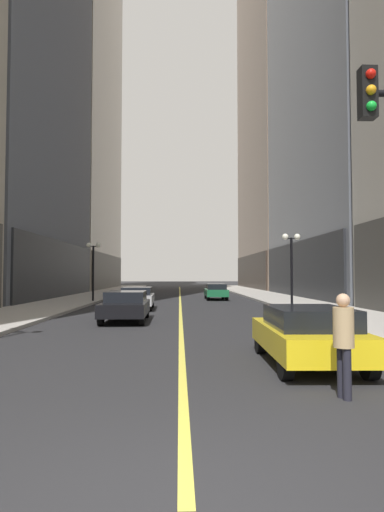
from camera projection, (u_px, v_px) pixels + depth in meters
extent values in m
plane|color=#262628|center=(180.00, 298.00, 38.67)|extent=(200.00, 200.00, 0.00)
cube|color=#ADA8A0|center=(88.00, 297.00, 38.43)|extent=(4.50, 78.00, 0.15)
cube|color=#ADA8A0|center=(271.00, 297.00, 38.92)|extent=(4.50, 78.00, 0.15)
cube|color=#E5D64C|center=(180.00, 298.00, 38.67)|extent=(0.16, 70.00, 0.01)
cube|color=#212327|center=(60.00, 270.00, 37.97)|extent=(0.50, 22.80, 5.00)
cube|color=#B7AD99|center=(71.00, 47.00, 64.75)|extent=(11.71, 26.00, 72.76)
cube|color=#403C35|center=(108.00, 272.00, 63.43)|extent=(0.50, 24.70, 5.00)
cube|color=#212327|center=(298.00, 270.00, 38.59)|extent=(0.50, 22.80, 5.00)
cube|color=gray|center=(293.00, 20.00, 65.96)|extent=(13.79, 26.00, 82.15)
cube|color=#332A23|center=(251.00, 272.00, 64.06)|extent=(0.50, 24.70, 5.00)
cube|color=yellow|center=(307.00, 338.00, 9.82)|extent=(1.96, 4.15, 0.55)
cube|color=black|center=(309.00, 318.00, 9.64)|extent=(1.70, 2.34, 0.50)
cylinder|color=black|center=(260.00, 341.00, 11.24)|extent=(0.23, 0.64, 0.64)
cylinder|color=black|center=(323.00, 341.00, 11.26)|extent=(0.23, 0.64, 0.64)
cylinder|color=black|center=(286.00, 364.00, 8.36)|extent=(0.23, 0.64, 0.64)
cylinder|color=black|center=(369.00, 363.00, 8.38)|extent=(0.23, 0.64, 0.64)
cube|color=black|center=(126.00, 308.00, 18.89)|extent=(1.96, 4.43, 0.55)
cube|color=black|center=(126.00, 297.00, 19.13)|extent=(1.70, 2.49, 0.50)
cylinder|color=black|center=(142.00, 318.00, 17.38)|extent=(0.23, 0.64, 0.64)
cylinder|color=black|center=(101.00, 318.00, 17.30)|extent=(0.23, 0.64, 0.64)
cylinder|color=black|center=(147.00, 311.00, 20.45)|extent=(0.23, 0.64, 0.64)
cylinder|color=black|center=(112.00, 311.00, 20.38)|extent=(0.23, 0.64, 0.64)
cube|color=#B7B7BC|center=(137.00, 299.00, 25.51)|extent=(2.01, 4.16, 0.55)
cube|color=black|center=(137.00, 291.00, 25.74)|extent=(1.75, 2.34, 0.50)
cylinder|color=black|center=(150.00, 306.00, 24.10)|extent=(0.23, 0.64, 0.64)
cylinder|color=black|center=(120.00, 306.00, 24.02)|extent=(0.23, 0.64, 0.64)
cylinder|color=black|center=(152.00, 302.00, 26.98)|extent=(0.23, 0.64, 0.64)
cylinder|color=black|center=(125.00, 303.00, 26.90)|extent=(0.23, 0.64, 0.64)
cube|color=#196038|center=(216.00, 292.00, 35.58)|extent=(1.74, 4.29, 0.55)
cube|color=black|center=(216.00, 287.00, 35.39)|extent=(1.53, 2.40, 0.50)
cylinder|color=black|center=(206.00, 295.00, 37.05)|extent=(0.22, 0.64, 0.64)
cylinder|color=black|center=(223.00, 295.00, 37.09)|extent=(0.22, 0.64, 0.64)
cylinder|color=black|center=(208.00, 297.00, 34.05)|extent=(0.22, 0.64, 0.64)
cylinder|color=black|center=(227.00, 297.00, 34.09)|extent=(0.22, 0.64, 0.64)
cylinder|color=black|center=(347.00, 374.00, 7.04)|extent=(0.14, 0.14, 0.84)
cylinder|color=black|center=(341.00, 372.00, 7.19)|extent=(0.14, 0.14, 0.84)
cylinder|color=tan|center=(343.00, 327.00, 7.15)|extent=(0.41, 0.41, 0.67)
sphere|color=tan|center=(343.00, 300.00, 7.17)|extent=(0.23, 0.23, 0.23)
cube|color=black|center=(368.00, 93.00, 7.47)|extent=(0.28, 0.24, 0.90)
sphere|color=red|center=(371.00, 74.00, 7.34)|extent=(0.17, 0.17, 0.17)
sphere|color=orange|center=(371.00, 90.00, 7.33)|extent=(0.17, 0.17, 0.17)
sphere|color=green|center=(371.00, 106.00, 7.32)|extent=(0.17, 0.17, 0.17)
cylinder|color=black|center=(93.00, 274.00, 31.61)|extent=(0.14, 0.14, 4.20)
cylinder|color=black|center=(93.00, 246.00, 31.70)|extent=(0.80, 0.06, 0.06)
sphere|color=white|center=(89.00, 245.00, 31.69)|extent=(0.36, 0.36, 0.36)
sphere|color=white|center=(98.00, 245.00, 31.71)|extent=(0.36, 0.36, 0.36)
cylinder|color=black|center=(292.00, 274.00, 24.75)|extent=(0.14, 0.14, 4.20)
cylinder|color=black|center=(291.00, 238.00, 24.84)|extent=(0.80, 0.06, 0.06)
sphere|color=white|center=(285.00, 237.00, 24.83)|extent=(0.36, 0.36, 0.36)
sphere|color=white|center=(297.00, 237.00, 24.85)|extent=(0.36, 0.36, 0.36)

